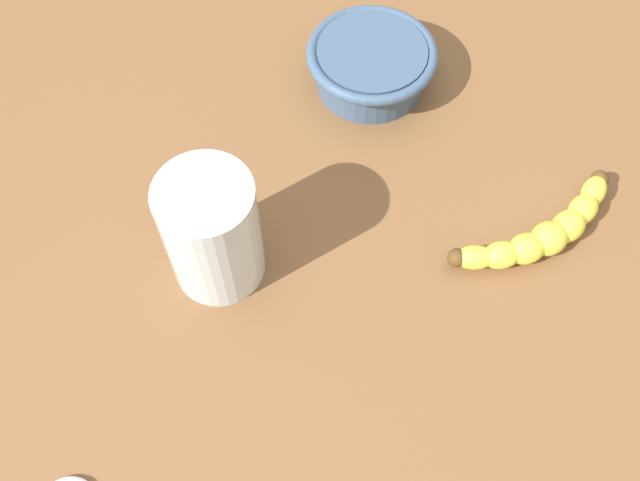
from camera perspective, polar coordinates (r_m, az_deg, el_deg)
wooden_tabletop at (r=70.45cm, az=3.35°, el=-1.06°), size 120.00×120.00×3.00cm
banana at (r=71.03cm, az=17.06°, el=0.62°), size 17.17×10.07×3.24cm
smoothie_glass at (r=63.45cm, az=-8.42°, el=0.57°), size 8.43×8.43×12.43cm
ceramic_bowl at (r=78.84cm, az=4.03°, el=13.64°), size 13.72×13.72×5.00cm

